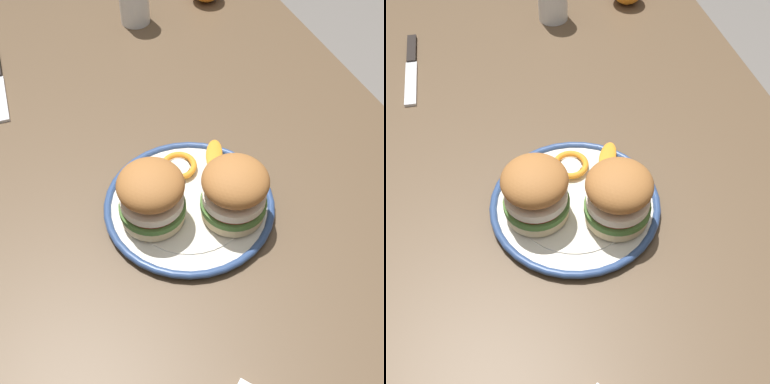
% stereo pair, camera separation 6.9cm
% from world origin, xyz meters
% --- Properties ---
extents(ground_plane, '(8.00, 8.00, 0.00)m').
position_xyz_m(ground_plane, '(0.00, 0.00, 0.00)').
color(ground_plane, slate).
extents(dining_table, '(1.37, 0.87, 0.76)m').
position_xyz_m(dining_table, '(0.00, 0.00, 0.66)').
color(dining_table, brown).
rests_on(dining_table, ground).
extents(dinner_plate, '(0.27, 0.27, 0.02)m').
position_xyz_m(dinner_plate, '(0.06, 0.00, 0.77)').
color(dinner_plate, silver).
rests_on(dinner_plate, dining_table).
extents(sandwich_half_left, '(0.13, 0.13, 0.10)m').
position_xyz_m(sandwich_half_left, '(0.11, 0.05, 0.83)').
color(sandwich_half_left, beige).
rests_on(sandwich_half_left, dinner_plate).
extents(sandwich_half_right, '(0.14, 0.14, 0.10)m').
position_xyz_m(sandwich_half_right, '(0.07, -0.06, 0.83)').
color(sandwich_half_right, beige).
rests_on(sandwich_half_right, dinner_plate).
extents(orange_peel_curled, '(0.06, 0.06, 0.01)m').
position_xyz_m(orange_peel_curled, '(-0.01, 0.01, 0.78)').
color(orange_peel_curled, orange).
rests_on(orange_peel_curled, dinner_plate).
extents(orange_peel_strip_long, '(0.07, 0.06, 0.01)m').
position_xyz_m(orange_peel_strip_long, '(-0.01, 0.08, 0.78)').
color(orange_peel_strip_long, orange).
rests_on(orange_peel_strip_long, dinner_plate).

